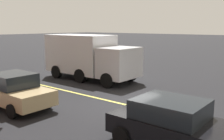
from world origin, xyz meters
TOP-DOWN VIEW (x-y plane):
  - ground at (0.00, 0.00)m, footprint 200.00×200.00m
  - lane_stripe_center at (0.00, 0.00)m, footprint 80.00×0.16m
  - car_tan at (3.89, 3.47)m, footprint 4.54×1.93m
  - car_black at (-3.60, 2.54)m, footprint 3.80×2.03m
  - truck_white at (5.54, -3.25)m, footprint 6.84×2.68m

SIDE VIEW (x-z plane):
  - ground at x=0.00m, z-range 0.00..0.00m
  - lane_stripe_center at x=0.00m, z-range 0.00..0.01m
  - car_black at x=-3.60m, z-range 0.03..1.50m
  - car_tan at x=3.89m, z-range -0.01..1.55m
  - truck_white at x=5.54m, z-range 0.11..3.15m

